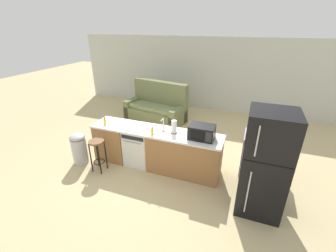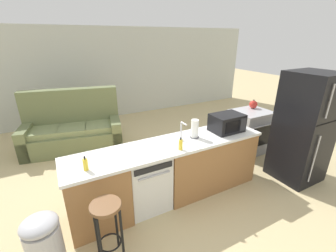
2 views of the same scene
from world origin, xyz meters
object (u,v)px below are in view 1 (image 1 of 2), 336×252
object	(u,v)px
kettle	(274,131)
bar_stool	(97,149)
microwave	(202,132)
refrigerator	(265,164)
paper_towel_roll	(174,127)
dishwasher	(139,146)
stove_range	(260,155)
soap_bottle	(152,132)
trash_bin	(79,148)
couch	(157,108)
dish_soap_bottle	(105,122)

from	to	relation	value
kettle	bar_stool	bearing A→B (deg)	-159.53
kettle	microwave	bearing A→B (deg)	-153.17
refrigerator	paper_towel_roll	world-z (taller)	refrigerator
dishwasher	stove_range	world-z (taller)	stove_range
dishwasher	kettle	world-z (taller)	kettle
kettle	stove_range	bearing A→B (deg)	-142.29
soap_bottle	kettle	bearing A→B (deg)	20.86
paper_towel_roll	bar_stool	distance (m)	1.72
refrigerator	trash_bin	bearing A→B (deg)	179.41
microwave	bar_stool	distance (m)	2.25
kettle	bar_stool	world-z (taller)	kettle
microwave	paper_towel_roll	xyz separation A→B (m)	(-0.60, 0.03, -0.00)
couch	stove_range	bearing A→B (deg)	-31.29
refrigerator	bar_stool	world-z (taller)	refrigerator
stove_range	paper_towel_roll	xyz separation A→B (m)	(-1.77, -0.52, 0.59)
soap_bottle	dishwasher	bearing A→B (deg)	154.59
microwave	kettle	distance (m)	1.51
dishwasher	paper_towel_roll	size ratio (longest dim) A/B	2.98
kettle	trash_bin	size ratio (longest dim) A/B	0.28
kettle	trash_bin	xyz separation A→B (m)	(-4.06, -1.19, -0.61)
paper_towel_roll	dish_soap_bottle	distance (m)	1.61
dishwasher	bar_stool	bearing A→B (deg)	-138.33
refrigerator	paper_towel_roll	distance (m)	1.87
microwave	bar_stool	bearing A→B (deg)	-163.88
paper_towel_roll	soap_bottle	world-z (taller)	paper_towel_roll
dishwasher	dish_soap_bottle	xyz separation A→B (m)	(-0.77, -0.13, 0.55)
dishwasher	soap_bottle	distance (m)	0.74
paper_towel_roll	couch	world-z (taller)	couch
dish_soap_bottle	kettle	size ratio (longest dim) A/B	0.86
bar_stool	dish_soap_bottle	bearing A→B (deg)	99.75
bar_stool	couch	world-z (taller)	couch
kettle	trash_bin	bearing A→B (deg)	-163.69
refrigerator	microwave	xyz separation A→B (m)	(-1.18, 0.55, 0.12)
couch	soap_bottle	bearing A→B (deg)	-68.07
paper_towel_roll	trash_bin	distance (m)	2.28
soap_bottle	kettle	size ratio (longest dim) A/B	0.86
stove_range	trash_bin	distance (m)	4.03
refrigerator	dish_soap_bottle	xyz separation A→B (m)	(-3.37, 0.42, 0.06)
paper_towel_roll	stove_range	bearing A→B (deg)	16.33
refrigerator	microwave	size ratio (longest dim) A/B	3.67
microwave	soap_bottle	xyz separation A→B (m)	(-0.98, -0.21, -0.07)
refrigerator	stove_range	bearing A→B (deg)	89.99
microwave	soap_bottle	bearing A→B (deg)	-168.11
microwave	dish_soap_bottle	distance (m)	2.20
dishwasher	dish_soap_bottle	bearing A→B (deg)	-170.18
kettle	couch	world-z (taller)	couch
refrigerator	dishwasher	bearing A→B (deg)	168.07
stove_range	dish_soap_bottle	world-z (taller)	dish_soap_bottle
paper_towel_roll	soap_bottle	bearing A→B (deg)	-148.48
stove_range	microwave	distance (m)	1.43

